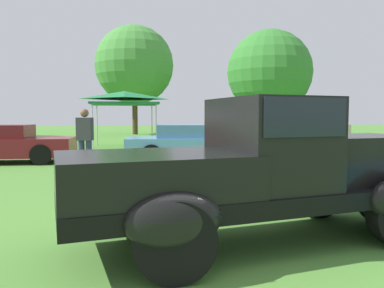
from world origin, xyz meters
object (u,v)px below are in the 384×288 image
at_px(canopy_tent_center_field, 124,97).
at_px(show_car_burgundy, 4,144).
at_px(show_car_skyblue, 188,144).
at_px(spectator_near_truck, 85,138).
at_px(show_car_cream, 317,142).
at_px(feature_pickup_truck, 262,169).

bearing_deg(canopy_tent_center_field, show_car_burgundy, -123.59).
relative_size(show_car_skyblue, spectator_near_truck, 2.50).
distance_m(show_car_burgundy, show_car_skyblue, 5.90).
xyz_separation_m(show_car_cream, spectator_near_truck, (-7.55, -1.77, 0.31)).
xyz_separation_m(spectator_near_truck, canopy_tent_center_field, (1.03, 8.40, 1.51)).
xyz_separation_m(show_car_burgundy, show_car_cream, (10.32, -0.91, 0.00)).
relative_size(show_car_skyblue, canopy_tent_center_field, 1.35).
bearing_deg(spectator_near_truck, canopy_tent_center_field, 83.03).
height_order(show_car_cream, spectator_near_truck, spectator_near_truck).
xyz_separation_m(show_car_burgundy, spectator_near_truck, (2.78, -2.67, 0.31)).
bearing_deg(spectator_near_truck, feature_pickup_truck, -66.79).
xyz_separation_m(show_car_skyblue, canopy_tent_center_field, (-2.05, 6.45, 1.82)).
relative_size(show_car_burgundy, show_car_cream, 0.96).
bearing_deg(show_car_cream, canopy_tent_center_field, 134.51).
distance_m(spectator_near_truck, canopy_tent_center_field, 8.60).
height_order(show_car_cream, canopy_tent_center_field, canopy_tent_center_field).
bearing_deg(show_car_burgundy, feature_pickup_truck, -58.48).
relative_size(feature_pickup_truck, canopy_tent_center_field, 1.52).
bearing_deg(show_car_cream, show_car_skyblue, 177.69).
bearing_deg(feature_pickup_truck, show_car_cream, 58.27).
xyz_separation_m(feature_pickup_truck, show_car_cream, (4.90, 7.93, -0.27)).
bearing_deg(canopy_tent_center_field, spectator_near_truck, -96.97).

